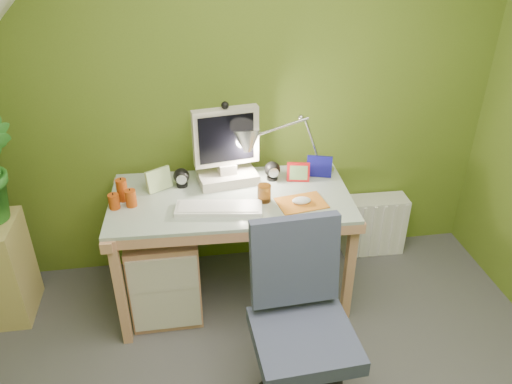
{
  "coord_description": "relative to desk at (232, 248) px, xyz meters",
  "views": [
    {
      "loc": [
        -0.35,
        -1.26,
        2.18
      ],
      "look_at": [
        0.0,
        1.0,
        0.85
      ],
      "focal_mm": 35.0,
      "sensor_mm": 36.0,
      "label": 1
    }
  ],
  "objects": [
    {
      "name": "wall_back",
      "position": [
        0.12,
        0.42,
        0.83
      ],
      "size": [
        3.2,
        0.01,
        2.4
      ],
      "primitive_type": "cube",
      "color": "#5C7624",
      "rests_on": "floor"
    },
    {
      "name": "desk",
      "position": [
        0.0,
        0.0,
        0.0
      ],
      "size": [
        1.39,
        0.74,
        0.73
      ],
      "primitive_type": null,
      "rotation": [
        0.0,
        0.0,
        -0.04
      ],
      "color": "tan",
      "rests_on": "floor"
    },
    {
      "name": "monitor",
      "position": [
        -0.0,
        0.18,
        0.61
      ],
      "size": [
        0.38,
        0.26,
        0.49
      ],
      "primitive_type": null,
      "rotation": [
        0.0,
        0.0,
        0.15
      ],
      "color": "beige",
      "rests_on": "desk"
    },
    {
      "name": "speaker_left",
      "position": [
        -0.27,
        0.16,
        0.42
      ],
      "size": [
        0.1,
        0.1,
        0.11
      ],
      "primitive_type": null,
      "rotation": [
        0.0,
        0.0,
        -0.11
      ],
      "color": "black",
      "rests_on": "desk"
    },
    {
      "name": "speaker_right",
      "position": [
        0.27,
        0.16,
        0.42
      ],
      "size": [
        0.1,
        0.1,
        0.11
      ],
      "primitive_type": null,
      "rotation": [
        0.0,
        0.0,
        0.09
      ],
      "color": "black",
      "rests_on": "desk"
    },
    {
      "name": "keyboard",
      "position": [
        -0.08,
        -0.14,
        0.38
      ],
      "size": [
        0.49,
        0.22,
        0.02
      ],
      "primitive_type": "cube",
      "rotation": [
        0.0,
        0.0,
        -0.15
      ],
      "color": "white",
      "rests_on": "desk"
    },
    {
      "name": "mousepad",
      "position": [
        0.38,
        -0.14,
        0.37
      ],
      "size": [
        0.29,
        0.22,
        0.01
      ],
      "primitive_type": "cube",
      "rotation": [
        0.0,
        0.0,
        0.15
      ],
      "color": "#C36D1E",
      "rests_on": "desk"
    },
    {
      "name": "mouse",
      "position": [
        0.38,
        -0.14,
        0.38
      ],
      "size": [
        0.11,
        0.07,
        0.04
      ],
      "primitive_type": "ellipsoid",
      "rotation": [
        0.0,
        0.0,
        0.06
      ],
      "color": "white",
      "rests_on": "mousepad"
    },
    {
      "name": "amber_tumbler",
      "position": [
        0.18,
        -0.08,
        0.41
      ],
      "size": [
        0.09,
        0.09,
        0.1
      ],
      "primitive_type": "cylinder",
      "rotation": [
        0.0,
        0.0,
        -0.19
      ],
      "color": "brown",
      "rests_on": "desk"
    },
    {
      "name": "candle_cluster",
      "position": [
        -0.6,
        0.01,
        0.43
      ],
      "size": [
        0.2,
        0.19,
        0.13
      ],
      "primitive_type": null,
      "rotation": [
        0.0,
        0.0,
        -0.23
      ],
      "color": "#B0400F",
      "rests_on": "desk"
    },
    {
      "name": "photo_frame_red",
      "position": [
        0.42,
        0.12,
        0.42
      ],
      "size": [
        0.14,
        0.05,
        0.12
      ],
      "primitive_type": "cube",
      "rotation": [
        0.0,
        0.0,
        -0.21
      ],
      "color": "red",
      "rests_on": "desk"
    },
    {
      "name": "photo_frame_blue",
      "position": [
        0.56,
        0.16,
        0.43
      ],
      "size": [
        0.15,
        0.07,
        0.13
      ],
      "primitive_type": "cube",
      "rotation": [
        0.0,
        0.0,
        -0.31
      ],
      "color": "navy",
      "rests_on": "desk"
    },
    {
      "name": "photo_frame_green",
      "position": [
        -0.4,
        0.14,
        0.43
      ],
      "size": [
        0.14,
        0.1,
        0.13
      ],
      "primitive_type": "cube",
      "rotation": [
        0.0,
        0.0,
        0.54
      ],
      "color": "#C3E19A",
      "rests_on": "desk"
    },
    {
      "name": "desk_lamp",
      "position": [
        0.45,
        0.18,
        0.66
      ],
      "size": [
        0.57,
        0.31,
        0.58
      ],
      "primitive_type": null,
      "rotation": [
        0.0,
        0.0,
        0.15
      ],
      "color": "silver",
      "rests_on": "desk"
    },
    {
      "name": "side_ledge",
      "position": [
        -1.33,
        0.06,
        -0.05
      ],
      "size": [
        0.24,
        0.36,
        0.64
      ],
      "primitive_type": "cube",
      "color": "tan",
      "rests_on": "floor"
    },
    {
      "name": "task_chair",
      "position": [
        0.23,
        -0.86,
        0.1
      ],
      "size": [
        0.54,
        0.54,
        0.93
      ],
      "primitive_type": null,
      "rotation": [
        0.0,
        0.0,
        0.05
      ],
      "color": "#39405E",
      "rests_on": "floor"
    },
    {
      "name": "radiator",
      "position": [
        1.04,
        0.32,
        -0.15
      ],
      "size": [
        0.43,
        0.18,
        0.43
      ],
      "primitive_type": "cube",
      "rotation": [
        0.0,
        0.0,
        -0.03
      ],
      "color": "silver",
      "rests_on": "floor"
    }
  ]
}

